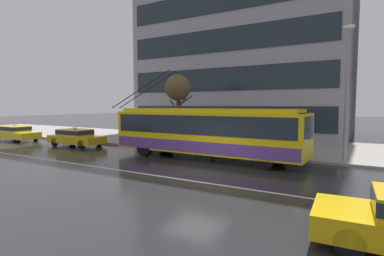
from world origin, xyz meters
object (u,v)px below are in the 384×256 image
at_px(street_tree_bare, 178,88).
at_px(pedestrian_walking_past, 262,126).
at_px(trolleybus, 205,131).
at_px(street_lamp, 347,82).
at_px(pedestrian_waiting_by_pole, 240,134).
at_px(pedestrian_at_shelter, 213,126).
at_px(pedestrian_approaching_curb, 162,124).
at_px(taxi_queued_behind_bus, 76,137).
at_px(bus_shelter, 223,119).
at_px(taxi_far_behind, 16,132).

bearing_deg(street_tree_bare, pedestrian_walking_past, -1.81).
relative_size(trolleybus, street_lamp, 1.81).
height_order(trolleybus, pedestrian_waiting_by_pole, trolleybus).
bearing_deg(pedestrian_at_shelter, pedestrian_approaching_curb, -176.54).
bearing_deg(pedestrian_waiting_by_pole, taxi_queued_behind_bus, -157.39).
bearing_deg(pedestrian_walking_past, street_lamp, -15.98).
relative_size(trolleybus, pedestrian_at_shelter, 6.42).
bearing_deg(trolleybus, taxi_queued_behind_bus, -178.95).
distance_m(bus_shelter, pedestrian_walking_past, 2.64).
bearing_deg(street_tree_bare, street_lamp, -7.98).
bearing_deg(street_lamp, pedestrian_at_shelter, -179.86).
relative_size(taxi_far_behind, bus_shelter, 1.17).
relative_size(trolleybus, pedestrian_walking_past, 6.53).
distance_m(taxi_queued_behind_bus, pedestrian_approaching_curb, 6.80).
distance_m(pedestrian_approaching_curb, street_lamp, 11.97).
bearing_deg(pedestrian_walking_past, pedestrian_at_shelter, -153.08).
bearing_deg(bus_shelter, street_tree_bare, 170.54).
relative_size(pedestrian_at_shelter, pedestrian_approaching_curb, 1.00).
distance_m(trolleybus, pedestrian_waiting_by_pole, 4.54).
distance_m(taxi_queued_behind_bus, street_tree_bare, 8.52).
relative_size(pedestrian_approaching_curb, street_tree_bare, 0.38).
bearing_deg(taxi_far_behind, trolleybus, 1.62).
distance_m(taxi_queued_behind_bus, bus_shelter, 11.15).
relative_size(pedestrian_walking_past, pedestrian_waiting_by_pole, 1.25).
distance_m(trolleybus, taxi_queued_behind_bus, 10.98).
relative_size(taxi_queued_behind_bus, street_lamp, 0.64).
height_order(bus_shelter, street_lamp, street_lamp).
distance_m(bus_shelter, pedestrian_at_shelter, 1.07).
xyz_separation_m(taxi_far_behind, bus_shelter, (17.87, 4.01, 1.42)).
relative_size(bus_shelter, street_tree_bare, 0.75).
bearing_deg(taxi_queued_behind_bus, pedestrian_walking_past, 17.74).
bearing_deg(taxi_far_behind, taxi_queued_behind_bus, 2.46).
distance_m(taxi_far_behind, bus_shelter, 18.37).
height_order(trolleybus, pedestrian_approaching_curb, trolleybus).
height_order(taxi_queued_behind_bus, pedestrian_approaching_curb, pedestrian_approaching_curb).
bearing_deg(taxi_far_behind, pedestrian_waiting_by_pole, 15.00).
bearing_deg(street_tree_bare, pedestrian_at_shelter, -23.26).
height_order(taxi_far_behind, street_tree_bare, street_tree_bare).
height_order(taxi_queued_behind_bus, bus_shelter, bus_shelter).
distance_m(trolleybus, pedestrian_at_shelter, 2.64).
bearing_deg(street_lamp, pedestrian_waiting_by_pole, 163.60).
xyz_separation_m(trolleybus, pedestrian_at_shelter, (-0.77, 2.52, 0.14)).
relative_size(taxi_far_behind, pedestrian_approaching_curb, 2.34).
distance_m(bus_shelter, street_tree_bare, 4.70).
bearing_deg(trolleybus, pedestrian_at_shelter, 106.99).
height_order(trolleybus, pedestrian_walking_past, trolleybus).
xyz_separation_m(taxi_far_behind, street_tree_bare, (13.79, 4.69, 3.65)).
distance_m(bus_shelter, street_lamp, 7.87).
xyz_separation_m(taxi_queued_behind_bus, street_tree_bare, (6.34, 4.37, 3.65)).
bearing_deg(pedestrian_approaching_curb, pedestrian_at_shelter, 3.46).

